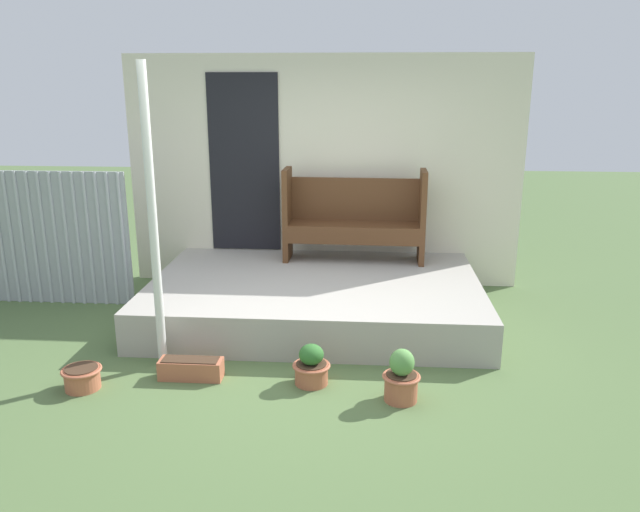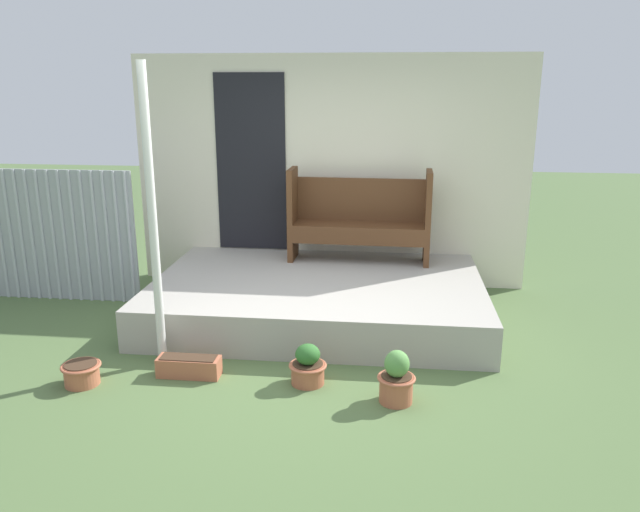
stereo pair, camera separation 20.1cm
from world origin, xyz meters
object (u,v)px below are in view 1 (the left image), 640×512
(support_post, at_px, (153,222))
(flower_pot_right, at_px, (401,378))
(flower_pot_left, at_px, (82,377))
(flower_pot_middle, at_px, (311,367))
(planter_box_rect, at_px, (191,369))
(bench, at_px, (354,215))

(support_post, bearing_deg, flower_pot_right, -13.09)
(flower_pot_left, bearing_deg, flower_pot_right, -0.06)
(flower_pot_middle, distance_m, planter_box_rect, 0.98)
(bench, bearing_deg, flower_pot_middle, -95.93)
(support_post, height_order, planter_box_rect, support_post)
(flower_pot_left, bearing_deg, flower_pot_middle, 6.93)
(support_post, xyz_separation_m, flower_pot_right, (1.97, -0.46, -1.05))
(support_post, distance_m, flower_pot_middle, 1.69)
(bench, xyz_separation_m, planter_box_rect, (-1.25, -2.21, -0.81))
(planter_box_rect, bearing_deg, bench, 60.49)
(support_post, bearing_deg, bench, 52.03)
(flower_pot_middle, relative_size, planter_box_rect, 0.65)
(bench, bearing_deg, flower_pot_right, -79.26)
(flower_pot_middle, relative_size, flower_pot_right, 0.80)
(flower_pot_right, bearing_deg, flower_pot_left, 179.94)
(support_post, distance_m, bench, 2.55)
(support_post, xyz_separation_m, flower_pot_middle, (1.28, -0.24, -1.09))
(flower_pot_left, xyz_separation_m, flower_pot_middle, (1.77, 0.21, 0.05))
(support_post, height_order, flower_pot_middle, support_post)
(support_post, bearing_deg, flower_pot_left, -137.27)
(flower_pot_middle, xyz_separation_m, planter_box_rect, (-0.97, 0.02, -0.06))
(flower_pot_middle, xyz_separation_m, flower_pot_right, (0.69, -0.22, 0.04))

